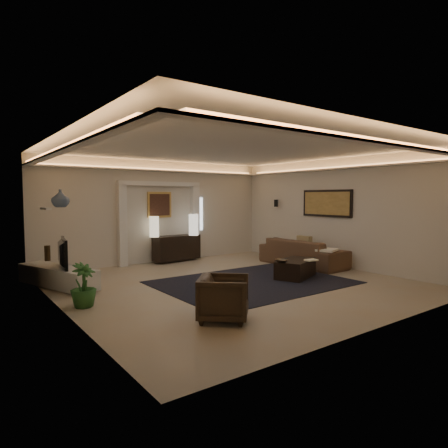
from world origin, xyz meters
TOP-DOWN VIEW (x-y plane):
  - floor at (0.00, 0.00)m, footprint 7.00×7.00m
  - ceiling at (0.00, 0.00)m, footprint 7.00×7.00m
  - wall_back at (0.00, 3.50)m, footprint 7.00×0.00m
  - wall_front at (0.00, -3.50)m, footprint 7.00×0.00m
  - wall_left at (-3.50, 0.00)m, footprint 0.00×7.00m
  - wall_right at (3.50, 0.00)m, footprint 0.00×7.00m
  - cove_soffit at (0.00, 0.00)m, footprint 7.00×7.00m
  - daylight_slit at (1.35, 3.48)m, footprint 0.25×0.03m
  - area_rug at (0.40, -0.20)m, footprint 4.00×3.00m
  - pilaster_left at (-1.15, 3.40)m, footprint 0.22×0.20m
  - pilaster_right at (1.15, 3.40)m, footprint 0.22×0.20m
  - alcove_header at (0.00, 3.40)m, footprint 2.52×0.20m
  - painting_frame at (0.00, 3.47)m, footprint 0.74×0.04m
  - painting_canvas at (0.00, 3.44)m, footprint 0.62×0.02m
  - art_panel_frame at (3.47, 0.30)m, footprint 0.04×1.64m
  - art_panel_gold at (3.44, 0.30)m, footprint 0.02×1.50m
  - wall_sconce at (3.38, 2.20)m, footprint 0.12×0.12m
  - wall_niche at (-3.44, 1.40)m, footprint 0.10×0.55m
  - console at (0.43, 3.25)m, footprint 1.46×0.59m
  - lamp_left at (-0.28, 3.25)m, footprint 0.31×0.31m
  - lamp_right at (0.87, 3.03)m, footprint 0.32×0.32m
  - media_ledge at (-3.15, 1.89)m, footprint 1.21×2.19m
  - tv at (-3.15, 1.75)m, footprint 1.06×0.32m
  - figurine at (-3.15, 2.82)m, footprint 0.13×0.13m
  - ginger_jar at (-3.15, 1.47)m, footprint 0.42×0.42m
  - plant at (-3.15, 0.07)m, footprint 0.58×0.58m
  - sofa at (2.87, 0.61)m, footprint 2.49×1.01m
  - throw_blanket at (2.70, -0.35)m, footprint 0.65×0.59m
  - throw_pillow at (3.15, 0.80)m, footprint 0.15×0.46m
  - coffee_table at (1.55, -0.38)m, footprint 1.29×1.02m
  - bowl at (1.02, -0.44)m, footprint 0.36×0.36m
  - magazine at (1.73, -0.69)m, footprint 0.30×0.24m
  - armchair at (-1.64, -1.91)m, footprint 1.05×1.04m

SIDE VIEW (x-z plane):
  - floor at x=0.00m, z-range 0.00..0.00m
  - area_rug at x=0.40m, z-range 0.00..0.01m
  - coffee_table at x=1.55m, z-range -0.01..0.42m
  - media_ledge at x=-3.15m, z-range 0.03..0.42m
  - armchair at x=-1.64m, z-range 0.00..0.68m
  - sofa at x=2.87m, z-range 0.00..0.72m
  - plant at x=-3.15m, z-range 0.00..0.75m
  - console at x=0.43m, z-range 0.05..0.75m
  - magazine at x=1.73m, z-range 0.41..0.44m
  - bowl at x=1.02m, z-range 0.41..0.48m
  - throw_blanket at x=2.70m, z-range 0.52..0.58m
  - throw_pillow at x=3.15m, z-range 0.32..0.78m
  - figurine at x=-3.15m, z-range 0.47..0.81m
  - tv at x=-3.15m, z-range 0.45..1.06m
  - lamp_left at x=-0.28m, z-range 0.80..1.38m
  - lamp_right at x=0.87m, z-range 0.78..1.40m
  - pilaster_left at x=-1.15m, z-range 0.00..2.20m
  - pilaster_right at x=1.15m, z-range 0.00..2.20m
  - daylight_slit at x=1.35m, z-range 0.85..1.85m
  - wall_back at x=0.00m, z-range -2.05..4.95m
  - wall_front at x=0.00m, z-range -2.05..4.95m
  - wall_left at x=-3.50m, z-range -2.05..4.95m
  - wall_right at x=3.50m, z-range -2.05..4.95m
  - painting_frame at x=0.00m, z-range 1.28..2.02m
  - painting_canvas at x=0.00m, z-range 1.34..1.96m
  - wall_niche at x=-3.44m, z-range 1.63..1.67m
  - wall_sconce at x=3.38m, z-range 1.57..1.79m
  - art_panel_gold at x=3.44m, z-range 1.39..2.01m
  - art_panel_frame at x=3.47m, z-range 1.33..2.07m
  - ginger_jar at x=-3.15m, z-range 1.67..2.02m
  - alcove_header at x=0.00m, z-range 2.19..2.31m
  - cove_soffit at x=0.00m, z-range 2.60..2.64m
  - ceiling at x=0.00m, z-range 2.90..2.90m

